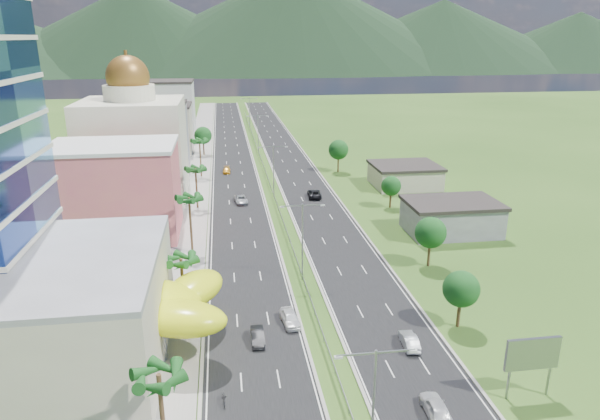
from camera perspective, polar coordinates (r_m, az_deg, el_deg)
name	(u,v)px	position (r m, az deg, el deg)	size (l,w,h in m)	color
ground	(315,315)	(65.87, 1.57, -11.13)	(500.00, 500.00, 0.00)	#2D5119
road_left	(233,158)	(150.13, -7.17, 5.55)	(11.00, 260.00, 0.04)	black
road_right	(286,156)	(151.13, -1.45, 5.77)	(11.00, 260.00, 0.04)	black
sidewalk_left	(198,159)	(150.26, -10.81, 5.40)	(7.00, 260.00, 0.12)	gray
median_guardrail	(265,170)	(132.80, -3.74, 4.28)	(0.10, 216.06, 0.76)	gray
streetlight_median_a	(374,401)	(41.76, 7.85, -19.52)	(6.04, 0.25, 11.00)	gray
streetlight_median_b	(302,234)	(72.00, 0.26, -2.58)	(6.04, 0.25, 11.00)	gray
streetlight_median_c	(273,166)	(110.07, -2.85, 4.69)	(6.04, 0.25, 11.00)	gray
streetlight_median_d	(258,130)	(154.07, -4.50, 8.50)	(6.04, 0.25, 11.00)	gray
streetlight_median_e	(249,110)	(198.52, -5.43, 10.61)	(6.04, 0.25, 11.00)	gray
mall_podium	(7,319)	(61.26, -28.78, -10.11)	(30.00, 24.00, 11.00)	#BCB29B
lime_canopy	(135,305)	(60.03, -17.14, -9.68)	(18.00, 15.00, 7.40)	#D9E616
pink_shophouse	(116,192)	(93.72, -19.04, 1.81)	(20.00, 15.00, 15.00)	#D5576D
domed_building	(134,143)	(114.96, -17.27, 6.83)	(20.00, 20.00, 28.70)	beige
midrise_grey	(154,138)	(139.78, -15.27, 7.47)	(16.00, 15.00, 16.00)	gray
midrise_beige	(163,129)	(161.58, -14.37, 8.36)	(16.00, 15.00, 13.00)	#BCB29B
midrise_white	(169,110)	(183.88, -13.75, 10.31)	(16.00, 15.00, 18.00)	silver
billboard	(532,355)	(54.68, 23.54, -14.04)	(5.20, 0.35, 6.20)	gray
shed_near	(451,218)	(94.81, 15.83, -0.87)	(15.00, 10.00, 5.00)	gray
shed_far	(405,176)	(122.31, 11.10, 3.54)	(14.00, 12.00, 4.40)	#BCB29B
palm_tree_a	(159,380)	(42.53, -14.82, -17.12)	(3.60, 3.60, 9.10)	#47301C
palm_tree_b	(181,262)	(63.99, -12.57, -5.46)	(3.60, 3.60, 8.10)	#47301C
palm_tree_c	(189,201)	(82.28, -11.75, 0.98)	(3.60, 3.60, 9.60)	#47301C
palm_tree_d	(196,171)	(104.70, -11.08, 4.13)	(3.60, 3.60, 8.60)	#47301C
palm_tree_e	(200,143)	(128.97, -10.66, 7.09)	(3.60, 3.60, 9.40)	#47301C
leafy_tree_lfar	(203,135)	(154.04, -10.30, 7.83)	(4.90, 4.90, 8.05)	#47301C
leafy_tree_ra	(461,289)	(63.96, 16.82, -8.08)	(4.20, 4.20, 6.90)	#47301C
leafy_tree_rb	(431,233)	(79.24, 13.76, -2.37)	(4.55, 4.55, 7.47)	#47301C
leafy_tree_rc	(391,186)	(105.52, 9.70, 2.53)	(3.85, 3.85, 6.33)	#47301C
leafy_tree_rd	(338,150)	(132.39, 4.13, 6.43)	(4.90, 4.90, 8.05)	#47301C
mountain_ridge	(296,73)	(512.47, -0.45, 14.43)	(860.00, 140.00, 90.00)	black
car_white_near_left	(290,318)	(63.60, -1.06, -11.43)	(1.83, 4.56, 1.55)	white
car_dark_left	(258,336)	(60.52, -4.55, -13.27)	(1.41, 4.05, 1.33)	black
car_silver_mid_left	(241,200)	(108.46, -6.33, 1.12)	(2.37, 5.13, 1.43)	#9B9DA2
car_yellow_far_left	(227,170)	(133.28, -7.83, 4.22)	(1.78, 4.39, 1.27)	orange
car_white_near_right	(436,408)	(51.76, 14.31, -19.75)	(1.91, 4.74, 1.62)	silver
car_silver_right	(409,340)	(60.71, 11.58, -13.47)	(1.49, 4.27, 1.41)	#ACB0B4
car_dark_far_right	(314,194)	(111.65, 1.54, 1.76)	(2.64, 5.73, 1.59)	black
motorcycle	(224,396)	(52.24, -8.12, -19.09)	(0.64, 2.12, 1.35)	black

